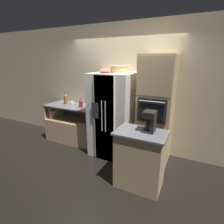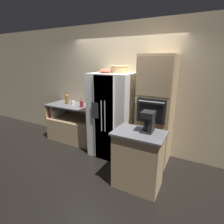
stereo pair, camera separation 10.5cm
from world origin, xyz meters
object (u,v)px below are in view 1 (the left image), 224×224
at_px(refrigerator, 113,115).
at_px(fruit_bowl, 105,71).
at_px(wicker_basket, 119,69).
at_px(wall_oven, 155,111).
at_px(bottle_tall, 81,103).
at_px(mug, 72,103).
at_px(coffee_maker, 151,121).
at_px(bottle_short, 66,99).

height_order(refrigerator, fruit_bowl, fruit_bowl).
bearing_deg(wicker_basket, wall_oven, 0.59).
xyz_separation_m(wicker_basket, bottle_tall, (-0.96, -0.06, -0.81)).
xyz_separation_m(mug, coffee_maker, (2.20, -0.85, 0.15)).
height_order(refrigerator, wall_oven, wall_oven).
height_order(wicker_basket, bottle_tall, wicker_basket).
relative_size(fruit_bowl, bottle_short, 0.84).
distance_m(wall_oven, bottle_tall, 1.75).
relative_size(bottle_short, mug, 2.55).
xyz_separation_m(refrigerator, coffee_maker, (0.99, -0.72, 0.25)).
height_order(wicker_basket, mug, wicker_basket).
xyz_separation_m(fruit_bowl, mug, (-1.06, 0.19, -0.83)).
distance_m(wall_oven, wicker_basket, 1.11).
height_order(mug, coffee_maker, coffee_maker).
xyz_separation_m(wall_oven, coffee_maker, (0.11, -0.82, 0.07)).
relative_size(bottle_tall, bottle_short, 0.69).
relative_size(wicker_basket, bottle_short, 1.19).
relative_size(refrigerator, bottle_short, 5.78).
relative_size(refrigerator, wall_oven, 0.83).
distance_m(refrigerator, wicker_basket, 0.98).
distance_m(refrigerator, bottle_tall, 0.88).
height_order(wall_oven, coffee_maker, wall_oven).
xyz_separation_m(bottle_tall, mug, (-0.34, 0.09, -0.05)).
bearing_deg(mug, coffee_maker, -21.05).
height_order(wall_oven, bottle_tall, wall_oven).
height_order(fruit_bowl, bottle_short, fruit_bowl).
bearing_deg(bottle_short, mug, -0.55).
bearing_deg(bottle_short, fruit_bowl, -8.80).
xyz_separation_m(bottle_tall, bottle_short, (-0.54, 0.09, 0.04)).
bearing_deg(bottle_tall, coffee_maker, -22.18).
height_order(refrigerator, bottle_short, refrigerator).
bearing_deg(bottle_tall, mug, 165.41).
bearing_deg(wall_oven, bottle_tall, -177.91).
relative_size(wicker_basket, bottle_tall, 1.72).
height_order(refrigerator, coffee_maker, refrigerator).
xyz_separation_m(wicker_basket, mug, (-1.30, 0.03, -0.87)).
relative_size(wall_oven, fruit_bowl, 8.28).
relative_size(mug, coffee_maker, 0.37).
xyz_separation_m(wall_oven, wicker_basket, (-0.78, -0.01, 0.79)).
bearing_deg(wall_oven, mug, 179.33).
height_order(bottle_short, coffee_maker, coffee_maker).
bearing_deg(refrigerator, fruit_bowl, -153.51).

